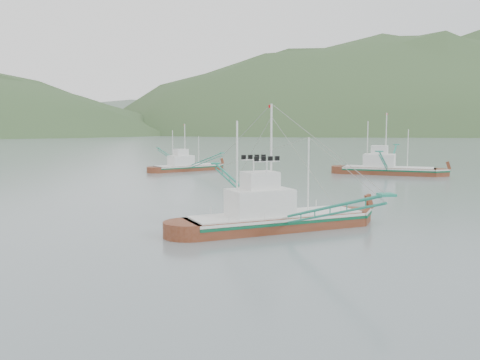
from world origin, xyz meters
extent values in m
plane|color=slate|center=(0.00, 0.00, 0.00)|extent=(1200.00, 1200.00, 0.00)
cube|color=#622914|center=(2.01, 0.88, 0.18)|extent=(14.13, 7.26, 1.82)
cube|color=silver|center=(2.01, 0.88, 0.96)|extent=(13.89, 7.26, 0.20)
cube|color=#0C5433|center=(2.01, 0.88, 0.73)|extent=(13.90, 7.28, 0.20)
cube|color=silver|center=(2.01, 0.88, 1.14)|extent=(13.43, 6.90, 0.11)
cube|color=silver|center=(0.69, 0.50, 2.09)|extent=(5.18, 4.06, 2.00)
cube|color=silver|center=(0.69, 0.50, 3.73)|extent=(2.83, 2.58, 1.27)
cylinder|color=white|center=(1.57, 0.75, 5.19)|extent=(0.15, 0.15, 8.20)
cylinder|color=white|center=(-1.06, 0.00, 4.58)|extent=(0.13, 0.13, 6.97)
cylinder|color=white|center=(4.63, 1.63, 3.96)|extent=(0.11, 0.11, 5.74)
cube|color=#622914|center=(-2.43, 52.23, 0.15)|extent=(11.64, 8.15, 1.54)
cube|color=silver|center=(-2.43, 52.23, 0.81)|extent=(11.47, 8.10, 0.17)
cube|color=#0C5433|center=(-2.43, 52.23, 0.62)|extent=(11.48, 8.11, 0.17)
cube|color=silver|center=(-2.43, 52.23, 0.96)|extent=(11.06, 7.75, 0.09)
cube|color=silver|center=(-3.45, 51.68, 1.77)|extent=(4.56, 3.99, 1.69)
cube|color=silver|center=(-3.45, 51.68, 3.16)|extent=(2.56, 2.44, 1.08)
cylinder|color=white|center=(-2.77, 52.05, 4.39)|extent=(0.12, 0.12, 6.93)
cylinder|color=white|center=(-4.81, 50.96, 3.87)|extent=(0.11, 0.11, 5.89)
cylinder|color=white|center=(-0.40, 53.31, 3.35)|extent=(0.09, 0.09, 4.85)
cube|color=#622914|center=(28.31, 41.10, 0.19)|extent=(14.09, 10.13, 1.87)
cube|color=silver|center=(28.31, 41.10, 0.98)|extent=(13.88, 10.06, 0.21)
cube|color=#0C5433|center=(28.31, 41.10, 0.75)|extent=(13.89, 10.07, 0.21)
cube|color=silver|center=(28.31, 41.10, 1.17)|extent=(13.38, 9.62, 0.11)
cube|color=silver|center=(27.09, 41.79, 2.15)|extent=(5.55, 4.90, 2.06)
cube|color=silver|center=(27.09, 41.79, 3.84)|extent=(3.13, 2.99, 1.31)
cylinder|color=white|center=(27.91, 41.33, 5.34)|extent=(0.15, 0.15, 8.43)
cylinder|color=white|center=(25.46, 42.70, 4.71)|extent=(0.13, 0.13, 7.16)
cylinder|color=white|center=(30.77, 39.73, 4.07)|extent=(0.11, 0.11, 5.90)
ellipsoid|color=#334F29|center=(240.00, 430.00, 0.00)|extent=(684.00, 432.00, 306.00)
ellipsoid|color=slate|center=(30.00, 560.00, 0.00)|extent=(960.00, 400.00, 240.00)
camera|label=1|loc=(-6.19, -37.63, 7.82)|focal=40.00mm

